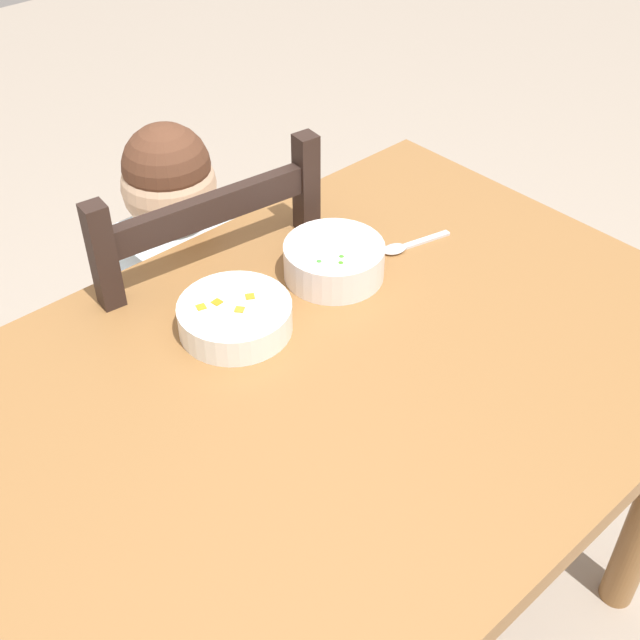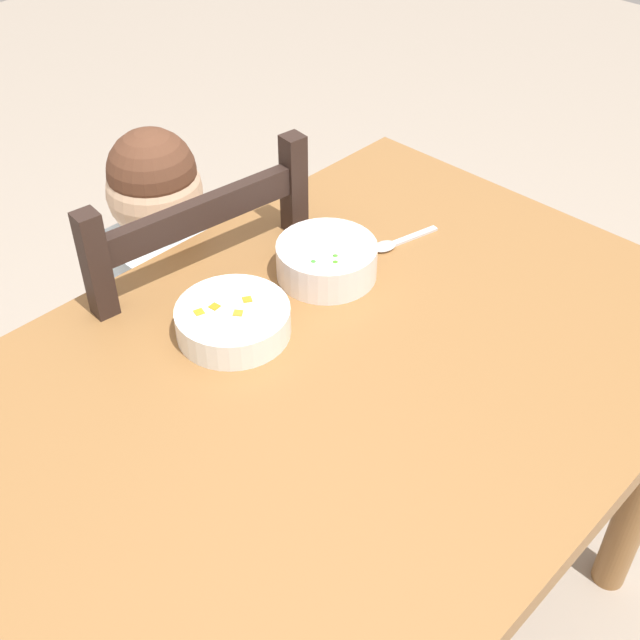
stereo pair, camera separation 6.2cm
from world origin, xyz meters
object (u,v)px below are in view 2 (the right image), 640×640
object	(u,v)px
bowl_of_peas	(327,259)
bowl_of_carrots	(233,320)
spoon	(394,243)
child_figure	(178,292)
dining_table	(328,428)
dining_chair	(183,360)

from	to	relation	value
bowl_of_peas	bowl_of_carrots	xyz separation A→B (m)	(-0.21, 0.00, -0.01)
bowl_of_carrots	spoon	bearing A→B (deg)	-4.18
child_figure	bowl_of_carrots	distance (m)	0.35
dining_table	dining_chair	world-z (taller)	dining_chair
child_figure	bowl_of_peas	xyz separation A→B (m)	(0.10, -0.29, 0.17)
dining_chair	bowl_of_carrots	size ratio (longest dim) A/B	5.41
dining_chair	child_figure	size ratio (longest dim) A/B	0.99
dining_chair	bowl_of_carrots	xyz separation A→B (m)	(-0.10, -0.30, 0.34)
child_figure	spoon	size ratio (longest dim) A/B	6.93
child_figure	bowl_of_carrots	size ratio (longest dim) A/B	5.44
child_figure	bowl_of_peas	distance (m)	0.35
bowl_of_carrots	spoon	world-z (taller)	bowl_of_carrots
bowl_of_peas	child_figure	bearing A→B (deg)	109.47
dining_table	spoon	size ratio (longest dim) A/B	8.94
bowl_of_carrots	child_figure	bearing A→B (deg)	70.51
dining_table	bowl_of_peas	xyz separation A→B (m)	(0.17, 0.17, 0.15)
dining_table	child_figure	distance (m)	0.46
child_figure	bowl_of_peas	world-z (taller)	child_figure
spoon	child_figure	bearing A→B (deg)	127.92
dining_table	bowl_of_carrots	distance (m)	0.22
dining_table	child_figure	size ratio (longest dim) A/B	1.29
bowl_of_peas	bowl_of_carrots	world-z (taller)	bowl_of_peas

